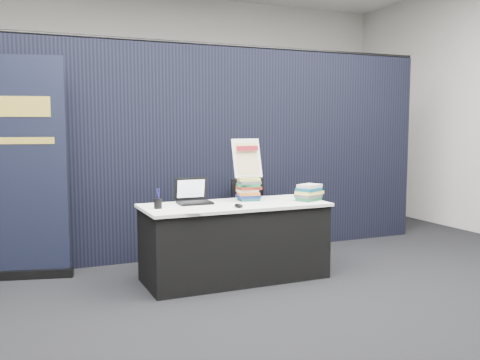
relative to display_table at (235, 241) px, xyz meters
name	(u,v)px	position (x,y,z in m)	size (l,w,h in m)	color
floor	(259,295)	(0.00, -0.55, -0.38)	(8.00, 8.00, 0.00)	black
wall_back	(147,109)	(0.00, 3.45, 1.37)	(8.00, 0.02, 3.50)	beige
drape_partition	(199,152)	(0.00, 1.05, 0.82)	(6.00, 0.08, 2.40)	black
display_table	(235,241)	(0.00, 0.00, 0.00)	(1.80, 0.75, 0.75)	black
laptop	(193,197)	(-0.36, 0.18, 0.43)	(0.33, 0.27, 0.25)	black
mouse	(239,206)	(-0.06, -0.24, 0.39)	(0.07, 0.11, 0.04)	black
brochure_left	(191,209)	(-0.50, -0.18, 0.38)	(0.26, 0.19, 0.00)	silver
brochure_mid	(165,210)	(-0.73, -0.09, 0.38)	(0.26, 0.18, 0.00)	white
brochure_right	(182,212)	(-0.62, -0.26, 0.38)	(0.33, 0.23, 0.00)	silver
pen_cup	(158,204)	(-0.77, -0.02, 0.42)	(0.07, 0.07, 0.09)	black
book_stack_tall	(248,189)	(0.21, 0.14, 0.49)	(0.23, 0.19, 0.23)	#154A53
book_stack_short	(309,193)	(0.77, -0.11, 0.46)	(0.28, 0.25, 0.17)	#1B6838
info_sign	(247,159)	(0.21, 0.17, 0.80)	(0.30, 0.15, 0.41)	black
pullup_banner	(21,181)	(-1.90, 0.85, 0.59)	(0.92, 0.32, 2.18)	black
stacking_chair	(253,214)	(0.53, 0.71, 0.12)	(0.43, 0.44, 0.89)	black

